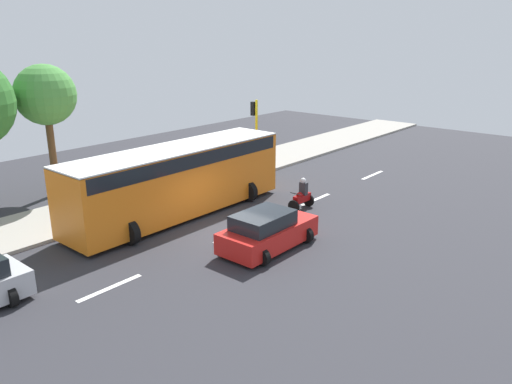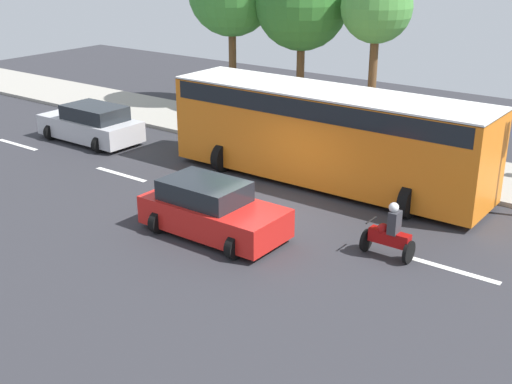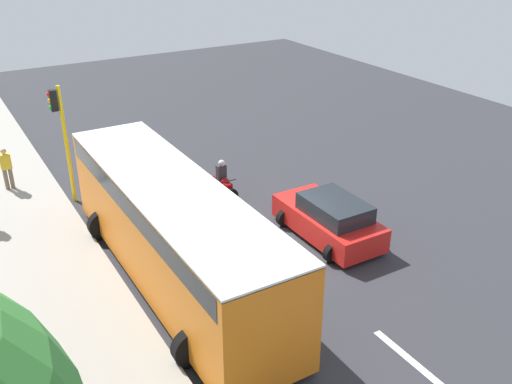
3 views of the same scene
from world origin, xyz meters
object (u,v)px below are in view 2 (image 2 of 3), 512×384
object	(u,v)px
car_red	(212,210)
motorcycle	(389,234)
city_bus	(326,130)
street_tree_south	(302,4)
car_silver	(91,124)
street_tree_north	(377,8)

from	to	relation	value
car_red	motorcycle	bearing A→B (deg)	-70.58
city_bus	motorcycle	xyz separation A→B (m)	(-3.83, -4.23, -1.20)
street_tree_south	car_red	bearing A→B (deg)	-157.08
car_silver	city_bus	size ratio (longest dim) A/B	0.40
car_red	city_bus	distance (m)	5.57
city_bus	street_tree_south	bearing A→B (deg)	38.27
car_red	street_tree_north	distance (m)	13.49
car_silver	city_bus	xyz separation A→B (m)	(1.42, -10.09, 1.13)
car_red	street_tree_north	xyz separation A→B (m)	(12.66, 1.70, 4.33)
motorcycle	street_tree_north	xyz separation A→B (m)	(11.05, 6.28, 4.40)
car_silver	city_bus	distance (m)	10.26
car_red	city_bus	world-z (taller)	city_bus
car_red	city_bus	size ratio (longest dim) A/B	0.37
car_red	motorcycle	distance (m)	4.85
city_bus	street_tree_north	bearing A→B (deg)	15.84
city_bus	street_tree_north	distance (m)	8.15
car_red	city_bus	xyz separation A→B (m)	(5.45, -0.34, 1.13)
car_silver	car_red	size ratio (longest dim) A/B	1.08
city_bus	motorcycle	world-z (taller)	city_bus
car_red	street_tree_north	size ratio (longest dim) A/B	0.62
car_silver	car_red	xyz separation A→B (m)	(-4.02, -9.75, -0.00)
car_red	motorcycle	world-z (taller)	motorcycle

